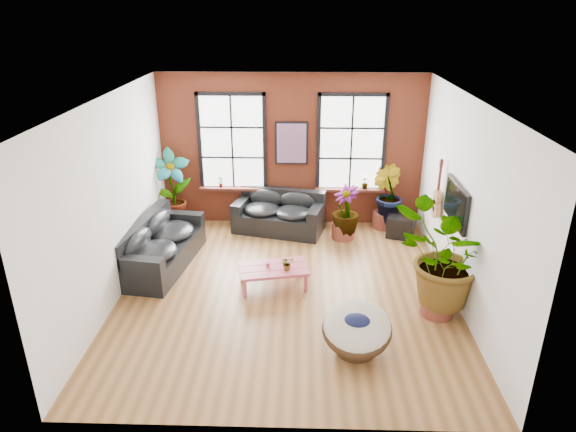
% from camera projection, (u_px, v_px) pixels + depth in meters
% --- Properties ---
extents(room, '(6.04, 6.54, 3.54)m').
position_uv_depth(room, '(287.00, 200.00, 8.85)').
color(room, brown).
rests_on(room, ground).
extents(sofa_back, '(2.17, 1.42, 0.92)m').
position_uv_depth(sofa_back, '(279.00, 213.00, 11.78)').
color(sofa_back, black).
rests_on(sofa_back, ground).
extents(sofa_left, '(1.34, 2.52, 0.95)m').
position_uv_depth(sofa_left, '(158.00, 246.00, 10.18)').
color(sofa_left, black).
rests_on(sofa_left, ground).
extents(coffee_table, '(1.37, 0.95, 0.48)m').
position_uv_depth(coffee_table, '(273.00, 270.00, 9.43)').
color(coffee_table, '#AD3E4F').
rests_on(coffee_table, ground).
extents(papasan_chair, '(1.19, 1.21, 0.78)m').
position_uv_depth(papasan_chair, '(357.00, 329.00, 7.64)').
color(papasan_chair, '#3B2615').
rests_on(papasan_chair, ground).
extents(poster, '(0.74, 0.06, 0.98)m').
position_uv_depth(poster, '(292.00, 143.00, 11.57)').
color(poster, black).
rests_on(poster, room).
extents(tv_wall_unit, '(0.13, 1.86, 1.20)m').
position_uv_depth(tv_wall_unit, '(450.00, 203.00, 9.26)').
color(tv_wall_unit, black).
rests_on(tv_wall_unit, room).
extents(media_box, '(0.70, 0.64, 0.48)m').
position_uv_depth(media_box, '(401.00, 227.00, 11.51)').
color(media_box, black).
rests_on(media_box, ground).
extents(pot_back_left, '(0.55, 0.55, 0.39)m').
position_uv_depth(pot_back_left, '(174.00, 221.00, 11.92)').
color(pot_back_left, brown).
rests_on(pot_back_left, ground).
extents(pot_back_right, '(0.62, 0.62, 0.38)m').
position_uv_depth(pot_back_right, '(384.00, 219.00, 12.01)').
color(pot_back_right, brown).
rests_on(pot_back_right, ground).
extents(pot_right_wall, '(0.68, 0.68, 0.40)m').
position_uv_depth(pot_right_wall, '(437.00, 303.00, 8.65)').
color(pot_right_wall, brown).
rests_on(pot_right_wall, ground).
extents(pot_mid, '(0.52, 0.52, 0.37)m').
position_uv_depth(pot_mid, '(343.00, 230.00, 11.46)').
color(pot_mid, brown).
rests_on(pot_mid, ground).
extents(floor_plant_back_left, '(1.09, 0.94, 1.74)m').
position_uv_depth(floor_plant_back_left, '(172.00, 187.00, 11.61)').
color(floor_plant_back_left, '#184D14').
rests_on(floor_plant_back_left, ground).
extents(floor_plant_back_right, '(0.94, 0.95, 1.35)m').
position_uv_depth(floor_plant_back_right, '(387.00, 194.00, 11.75)').
color(floor_plant_back_right, '#184D14').
rests_on(floor_plant_back_right, ground).
extents(floor_plant_right_wall, '(2.10, 2.05, 1.78)m').
position_uv_depth(floor_plant_right_wall, '(445.00, 259.00, 8.31)').
color(floor_plant_right_wall, '#184D14').
rests_on(floor_plant_right_wall, ground).
extents(floor_plant_mid, '(0.86, 0.86, 1.09)m').
position_uv_depth(floor_plant_mid, '(346.00, 210.00, 11.23)').
color(floor_plant_mid, '#184D14').
rests_on(floor_plant_mid, ground).
extents(table_plant, '(0.28, 0.27, 0.25)m').
position_uv_depth(table_plant, '(287.00, 263.00, 9.29)').
color(table_plant, '#184D14').
rests_on(table_plant, coffee_table).
extents(sill_plant_left, '(0.17, 0.17, 0.27)m').
position_uv_depth(sill_plant_left, '(221.00, 182.00, 11.93)').
color(sill_plant_left, '#184D14').
rests_on(sill_plant_left, room).
extents(sill_plant_right, '(0.19, 0.19, 0.27)m').
position_uv_depth(sill_plant_right, '(365.00, 183.00, 11.83)').
color(sill_plant_right, '#184D14').
rests_on(sill_plant_right, room).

